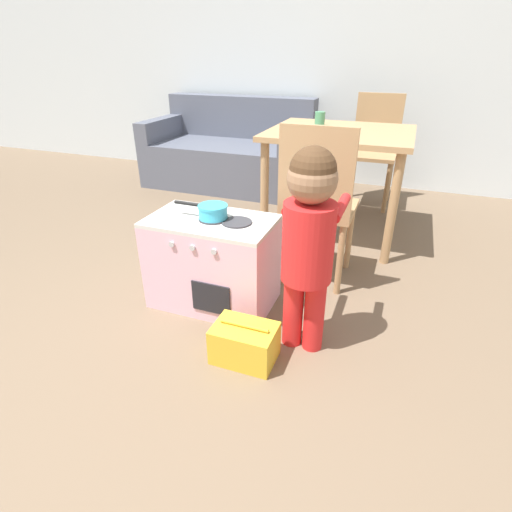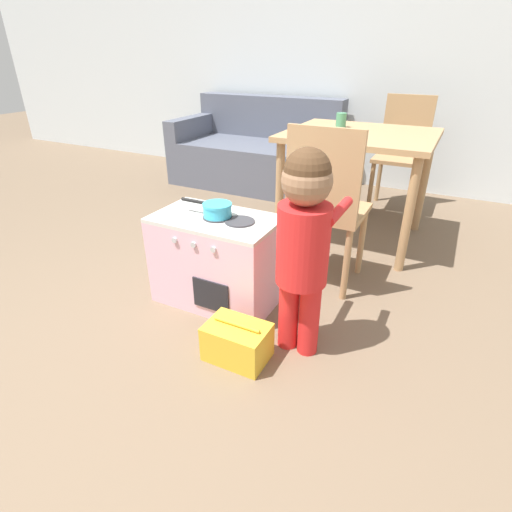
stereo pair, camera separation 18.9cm
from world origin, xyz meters
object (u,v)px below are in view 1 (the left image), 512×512
object	(u,v)px
dining_table	(339,147)
toy_pot	(212,211)
play_kitchen	(213,262)
dining_chair_near	(318,203)
couch	(231,153)
child_figure	(309,231)
dining_chair_far	(374,147)
toy_basket	(245,343)
cup_on_table	(320,119)

from	to	relation	value
dining_table	toy_pot	bearing A→B (deg)	-109.38
play_kitchen	dining_chair_near	distance (m)	0.65
dining_chair_near	couch	bearing A→B (deg)	127.27
child_figure	dining_table	size ratio (longest dim) A/B	0.97
dining_chair_far	dining_chair_near	bearing A→B (deg)	85.03
dining_chair_near	couch	world-z (taller)	dining_chair_near
toy_pot	child_figure	world-z (taller)	child_figure
toy_basket	toy_pot	bearing A→B (deg)	130.53
play_kitchen	cup_on_table	distance (m)	1.41
toy_basket	dining_chair_near	xyz separation A→B (m)	(0.12, 0.78, 0.40)
play_kitchen	toy_basket	bearing A→B (deg)	-48.42
play_kitchen	couch	world-z (taller)	couch
child_figure	play_kitchen	bearing A→B (deg)	161.52
toy_pot	child_figure	distance (m)	0.56
dining_table	couch	bearing A→B (deg)	143.54
couch	cup_on_table	bearing A→B (deg)	-37.00
child_figure	couch	size ratio (longest dim) A/B	0.59
child_figure	toy_basket	distance (m)	0.57
dining_chair_far	cup_on_table	xyz separation A→B (m)	(-0.34, -0.69, 0.31)
toy_pot	cup_on_table	bearing A→B (deg)	79.63
play_kitchen	toy_pot	size ratio (longest dim) A/B	2.23
play_kitchen	cup_on_table	xyz separation A→B (m)	(0.24, 1.27, 0.56)
child_figure	toy_basket	bearing A→B (deg)	-138.19
dining_chair_near	cup_on_table	size ratio (longest dim) A/B	9.45
child_figure	couch	distance (m)	2.64
toy_pot	toy_basket	distance (m)	0.66
play_kitchen	couch	xyz separation A→B (m)	(-0.81, 2.06, 0.06)
dining_chair_near	cup_on_table	xyz separation A→B (m)	(-0.21, 0.86, 0.31)
toy_basket	cup_on_table	bearing A→B (deg)	92.98
child_figure	cup_on_table	xyz separation A→B (m)	(-0.30, 1.45, 0.22)
child_figure	cup_on_table	distance (m)	1.50
toy_basket	cup_on_table	xyz separation A→B (m)	(-0.09, 1.64, 0.71)
dining_chair_near	dining_chair_far	size ratio (longest dim) A/B	1.00
dining_chair_near	dining_chair_far	distance (m)	1.56
dining_chair_near	couch	distance (m)	2.09
dining_chair_near	child_figure	bearing A→B (deg)	-81.13
play_kitchen	toy_basket	xyz separation A→B (m)	(0.33, -0.37, -0.16)
child_figure	dining_chair_far	xyz separation A→B (m)	(0.04, 2.14, -0.09)
child_figure	toy_basket	size ratio (longest dim) A/B	3.36
dining_chair_far	cup_on_table	distance (m)	0.83
toy_basket	dining_table	world-z (taller)	dining_table
dining_table	dining_chair_near	size ratio (longest dim) A/B	1.04
toy_basket	dining_table	xyz separation A→B (m)	(0.09, 1.53, 0.56)
play_kitchen	child_figure	size ratio (longest dim) A/B	0.69
play_kitchen	child_figure	distance (m)	0.66
child_figure	couch	bearing A→B (deg)	121.08
dining_table	couch	distance (m)	1.57
dining_chair_near	play_kitchen	bearing A→B (deg)	-137.88
child_figure	dining_chair_far	world-z (taller)	child_figure
cup_on_table	dining_table	bearing A→B (deg)	-33.01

